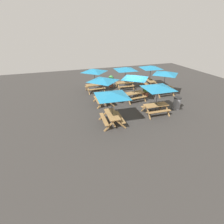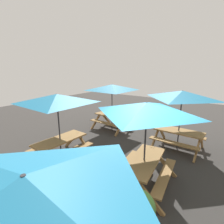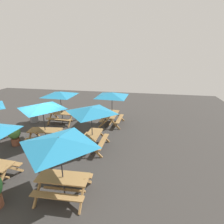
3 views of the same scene
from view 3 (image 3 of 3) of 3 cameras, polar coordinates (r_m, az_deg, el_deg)
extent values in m
plane|color=#33302D|center=(10.80, -22.21, -9.34)|extent=(27.62, 27.62, 0.00)
cube|color=olive|center=(12.02, -31.24, -5.91)|extent=(0.07, 0.80, 0.81)
cube|color=olive|center=(6.70, -15.73, -19.87)|extent=(1.83, 0.78, 0.05)
cube|color=olive|center=(6.52, -17.55, -24.75)|extent=(1.81, 0.34, 0.04)
cube|color=olive|center=(7.27, -13.73, -19.07)|extent=(1.81, 0.34, 0.04)
cube|color=olive|center=(7.01, -23.05, -22.74)|extent=(0.09, 0.80, 0.81)
cube|color=olive|center=(7.48, -20.11, -19.31)|extent=(0.09, 0.80, 0.81)
cube|color=olive|center=(6.46, -9.76, -25.52)|extent=(0.09, 0.80, 0.81)
cube|color=olive|center=(6.97, -7.84, -21.43)|extent=(0.09, 0.80, 0.81)
cube|color=olive|center=(7.03, -15.32, -23.19)|extent=(1.56, 0.14, 0.06)
cylinder|color=#2D2D33|center=(6.46, -16.06, -17.02)|extent=(0.04, 0.04, 2.30)
pyramid|color=teal|center=(5.93, -16.95, -9.07)|extent=(2.08, 2.08, 0.28)
cube|color=olive|center=(12.25, 0.00, -0.71)|extent=(0.80, 1.84, 0.05)
cube|color=olive|center=(12.24, 2.50, -2.19)|extent=(0.36, 1.81, 0.04)
cube|color=olive|center=(12.48, -2.45, -1.76)|extent=(0.36, 1.81, 0.04)
cube|color=olive|center=(11.59, 0.83, -3.84)|extent=(0.80, 0.11, 0.81)
cube|color=olive|center=(11.77, -2.64, -3.50)|extent=(0.80, 0.11, 0.81)
cube|color=olive|center=(13.01, 2.38, -1.25)|extent=(0.80, 0.11, 0.81)
cube|color=olive|center=(13.17, -0.73, -0.98)|extent=(0.80, 0.11, 0.81)
cube|color=olive|center=(12.43, 0.00, -2.96)|extent=(0.16, 1.56, 0.06)
cylinder|color=#2D2D33|center=(12.11, 0.00, 1.12)|extent=(0.04, 0.04, 2.30)
pyramid|color=teal|center=(11.84, 0.00, 5.77)|extent=(2.82, 2.82, 0.28)
cube|color=olive|center=(13.01, -16.04, -0.28)|extent=(1.82, 0.76, 0.05)
cube|color=olive|center=(12.66, -17.08, -2.32)|extent=(1.81, 0.32, 0.04)
cube|color=olive|center=(13.56, -14.86, -0.69)|extent=(1.81, 0.32, 0.04)
cube|color=olive|center=(13.22, -19.62, -2.06)|extent=(0.09, 0.80, 0.81)
cube|color=olive|center=(13.80, -18.07, -1.01)|extent=(0.09, 0.80, 0.81)
cube|color=olive|center=(12.49, -13.50, -2.68)|extent=(0.09, 0.80, 0.81)
cube|color=olive|center=(13.10, -12.15, -1.54)|extent=(0.09, 0.80, 0.81)
cube|color=olive|center=(13.18, -15.84, -2.41)|extent=(1.56, 0.12, 0.06)
cylinder|color=#2D2D33|center=(12.88, -16.21, 1.44)|extent=(0.04, 0.04, 2.30)
pyramid|color=teal|center=(12.63, -16.63, 5.82)|extent=(2.83, 2.83, 0.28)
cube|color=olive|center=(10.47, -20.96, -5.58)|extent=(1.87, 0.91, 0.05)
cube|color=olive|center=(10.14, -22.01, -8.34)|extent=(1.82, 0.48, 0.04)
cube|color=olive|center=(11.04, -19.65, -5.79)|extent=(1.82, 0.48, 0.04)
cube|color=olive|center=(10.67, -25.37, -7.92)|extent=(0.16, 0.80, 0.81)
cube|color=olive|center=(11.24, -23.64, -6.30)|extent=(0.16, 0.80, 0.81)
cube|color=olive|center=(10.03, -17.44, -8.62)|extent=(0.16, 0.80, 0.81)
cube|color=olive|center=(10.64, -16.08, -6.83)|extent=(0.16, 0.80, 0.81)
cube|color=olive|center=(10.68, -20.63, -8.12)|extent=(1.56, 0.26, 0.06)
cylinder|color=#2D2D33|center=(10.31, -21.23, -3.50)|extent=(0.04, 0.04, 2.30)
pyramid|color=teal|center=(9.99, -21.91, 1.86)|extent=(2.23, 2.23, 0.28)
cube|color=olive|center=(9.00, -32.14, -13.65)|extent=(1.81, 0.34, 0.04)
cube|color=olive|center=(8.03, -32.54, -18.49)|extent=(0.09, 0.80, 0.81)
cube|color=olive|center=(8.44, -29.01, -15.93)|extent=(0.09, 0.80, 0.81)
cube|color=olive|center=(9.26, -6.45, -7.61)|extent=(0.75, 1.82, 0.05)
cube|color=olive|center=(9.25, -3.11, -9.58)|extent=(0.31, 1.81, 0.04)
cube|color=olive|center=(9.57, -9.55, -8.79)|extent=(0.31, 1.81, 0.04)
cube|color=olive|center=(8.69, -5.68, -12.29)|extent=(0.80, 0.08, 0.81)
cube|color=olive|center=(8.92, -10.25, -11.64)|extent=(0.80, 0.08, 0.81)
cube|color=olive|center=(9.99, -2.95, -7.78)|extent=(0.80, 0.08, 0.81)
cube|color=olive|center=(10.19, -6.95, -7.34)|extent=(0.80, 0.08, 0.81)
cube|color=olive|center=(9.50, -6.34, -10.42)|extent=(0.12, 1.56, 0.06)
cylinder|color=#2D2D33|center=(9.09, -6.55, -5.30)|extent=(0.04, 0.04, 2.30)
pyramid|color=teal|center=(8.72, -6.79, 0.76)|extent=(2.06, 2.06, 0.28)
cylinder|color=gray|center=(13.93, -24.17, -1.22)|extent=(0.56, 0.56, 0.90)
cylinder|color=black|center=(13.79, -24.44, 0.69)|extent=(0.59, 0.59, 0.08)
cylinder|color=#935138|center=(11.11, -28.90, -8.41)|extent=(0.44, 0.44, 0.40)
ellipsoid|color=#4C7F38|center=(10.90, -29.33, -6.01)|extent=(0.63, 0.63, 0.62)
camera|label=1|loc=(21.17, 14.83, 21.44)|focal=28.00mm
camera|label=2|loc=(11.26, -44.25, 4.67)|focal=28.00mm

